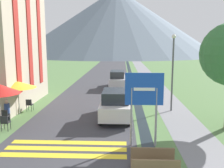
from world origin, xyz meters
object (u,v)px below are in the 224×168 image
object	(u,v)px
cafe_chair_nearest	(5,122)
cafe_umbrella_middle_yellow	(18,85)
road_sign	(144,98)
footbridge	(154,164)
cafe_chair_far_right	(29,104)
streetlamp	(173,66)
parked_car_far	(117,79)
parked_car_near	(116,104)
cafe_chair_near_right	(5,115)
person_seated_near	(7,109)

from	to	relation	value
cafe_chair_nearest	cafe_umbrella_middle_yellow	size ratio (longest dim) A/B	0.36
road_sign	cafe_umbrella_middle_yellow	xyz separation A→B (m)	(-7.76, 4.79, -0.26)
footbridge	cafe_chair_far_right	distance (m)	10.92
streetlamp	cafe_chair_nearest	bearing A→B (deg)	-154.99
parked_car_far	cafe_umbrella_middle_yellow	distance (m)	12.06
parked_car_near	cafe_chair_far_right	distance (m)	6.20
road_sign	parked_car_far	size ratio (longest dim) A/B	0.76
parked_car_near	cafe_umbrella_middle_yellow	world-z (taller)	cafe_umbrella_middle_yellow
parked_car_near	cafe_chair_far_right	bearing A→B (deg)	166.24
cafe_chair_near_right	road_sign	bearing A→B (deg)	-3.09
parked_car_far	cafe_chair_far_right	world-z (taller)	parked_car_far
road_sign	cafe_chair_far_right	distance (m)	9.44
streetlamp	parked_car_far	bearing A→B (deg)	114.03
parked_car_near	cafe_umbrella_middle_yellow	size ratio (longest dim) A/B	1.74
road_sign	parked_car_far	distance (m)	15.18
road_sign	streetlamp	world-z (taller)	streetlamp
cafe_chair_nearest	streetlamp	size ratio (longest dim) A/B	0.16
parked_car_far	person_seated_near	xyz separation A→B (m)	(-6.44, -11.56, -0.21)
cafe_umbrella_middle_yellow	streetlamp	distance (m)	10.36
footbridge	person_seated_near	world-z (taller)	person_seated_near
streetlamp	cafe_umbrella_middle_yellow	bearing A→B (deg)	-172.25
cafe_chair_far_right	person_seated_near	bearing A→B (deg)	-88.95
parked_car_near	cafe_chair_nearest	world-z (taller)	parked_car_near
footbridge	streetlamp	world-z (taller)	streetlamp
road_sign	cafe_chair_nearest	xyz separation A→B (m)	(-7.23, 1.66, -1.75)
parked_car_far	cafe_umbrella_middle_yellow	bearing A→B (deg)	-121.40
parked_car_near	person_seated_near	size ratio (longest dim) A/B	3.25
parked_car_near	cafe_chair_nearest	distance (m)	6.36
parked_car_near	cafe_chair_nearest	bearing A→B (deg)	-157.06
parked_car_near	cafe_chair_far_right	size ratio (longest dim) A/B	4.81
person_seated_near	footbridge	bearing A→B (deg)	-34.86
footbridge	cafe_umbrella_middle_yellow	world-z (taller)	cafe_umbrella_middle_yellow
cafe_chair_far_right	cafe_umbrella_middle_yellow	size ratio (longest dim) A/B	0.36
parked_car_far	cafe_chair_far_right	bearing A→B (deg)	-121.96
cafe_chair_far_right	cafe_umbrella_middle_yellow	bearing A→B (deg)	-98.61
cafe_chair_near_right	streetlamp	distance (m)	11.07
parked_car_far	streetlamp	world-z (taller)	streetlamp
cafe_chair_nearest	streetlamp	bearing A→B (deg)	17.65
footbridge	cafe_chair_nearest	size ratio (longest dim) A/B	2.00
cafe_umbrella_middle_yellow	person_seated_near	size ratio (longest dim) A/B	1.87
cafe_chair_far_right	person_seated_near	xyz separation A→B (m)	(-0.56, -2.13, 0.18)
cafe_chair_near_right	cafe_chair_far_right	size ratio (longest dim) A/B	1.00
cafe_chair_nearest	person_seated_near	world-z (taller)	person_seated_near
footbridge	cafe_umbrella_middle_yellow	xyz separation A→B (m)	(-7.98, 7.00, 1.77)
streetlamp	cafe_chair_near_right	bearing A→B (deg)	-161.99
cafe_chair_far_right	person_seated_near	distance (m)	2.21
footbridge	cafe_chair_near_right	bearing A→B (deg)	147.71
parked_car_near	cafe_chair_near_right	distance (m)	6.55
cafe_chair_near_right	streetlamp	xyz separation A→B (m)	(10.23, 3.33, 2.59)
footbridge	cafe_chair_far_right	size ratio (longest dim) A/B	2.00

